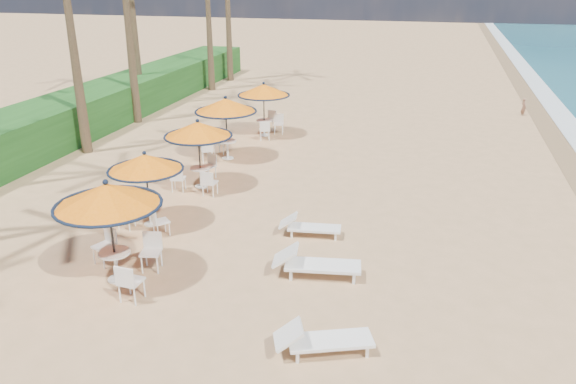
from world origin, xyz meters
name	(u,v)px	position (x,y,z in m)	size (l,w,h in m)	color
ground	(289,316)	(0.00, 0.00, 0.00)	(160.00, 160.00, 0.00)	tan
scrub_hedge	(62,120)	(-13.50, 11.00, 0.90)	(3.00, 40.00, 1.80)	#194716
station_0	(111,207)	(-4.51, 0.49, 1.96)	(2.56, 2.56, 2.67)	black
station_1	(144,172)	(-5.34, 3.64, 1.70)	(2.24, 2.24, 2.33)	black
station_2	(198,138)	(-5.09, 7.00, 1.82)	(2.38, 2.40, 2.49)	black
station_3	(224,111)	(-5.39, 10.31, 1.99)	(2.50, 2.50, 2.61)	black
station_4	(265,96)	(-4.84, 14.08, 1.84)	(2.41, 2.50, 2.51)	black
lounger_near	(320,339)	(0.94, -1.08, 0.33)	(2.08, 1.31, 0.71)	white
lounger_mid	(314,263)	(0.15, 1.89, 0.37)	(2.29, 1.02, 0.79)	white
lounger_far	(308,226)	(-0.51, 4.13, 0.30)	(1.85, 0.78, 0.64)	white
person	(524,106)	(7.30, 21.24, 0.49)	(0.36, 0.24, 0.99)	#91624A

